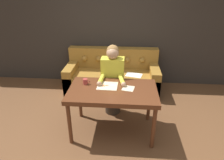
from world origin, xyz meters
TOP-DOWN VIEW (x-y plane):
  - ground_plane at (0.00, 0.00)m, footprint 16.00×16.00m
  - wall_back at (0.00, 2.04)m, footprint 8.00×0.06m
  - dining_table at (0.14, 0.13)m, footprint 1.36×0.81m
  - couch at (0.03, 1.61)m, footprint 2.05×0.89m
  - person at (0.10, 0.66)m, footprint 0.47×0.61m
  - pattern_paper_main at (0.05, 0.24)m, footprint 0.33×0.30m
  - pattern_paper_offcut at (0.38, 0.18)m, footprint 0.21×0.21m
  - scissors at (0.04, 0.24)m, footprint 0.24×0.11m
  - mug at (-0.31, 0.27)m, footprint 0.11×0.08m

SIDE VIEW (x-z plane):
  - ground_plane at x=0.00m, z-range 0.00..0.00m
  - couch at x=0.03m, z-range -0.14..0.77m
  - person at x=0.10m, z-range 0.02..1.34m
  - dining_table at x=0.14m, z-range 0.31..1.09m
  - pattern_paper_main at x=0.05m, z-range 0.78..0.78m
  - pattern_paper_offcut at x=0.38m, z-range 0.78..0.78m
  - scissors at x=0.04m, z-range 0.78..0.79m
  - mug at x=-0.31m, z-range 0.78..0.87m
  - wall_back at x=0.00m, z-range 0.00..2.60m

